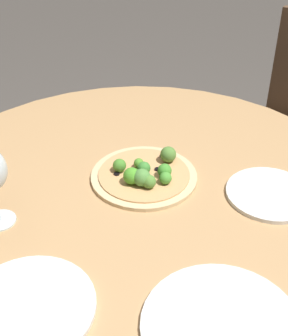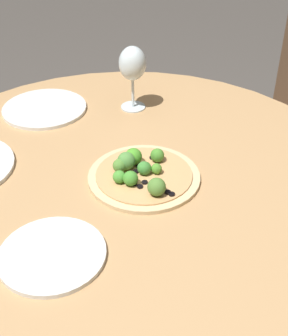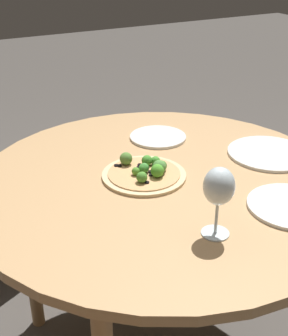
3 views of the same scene
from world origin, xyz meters
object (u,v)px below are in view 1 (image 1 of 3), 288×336
Objects in this scene: pizza at (145,174)px; plate_far at (222,327)px; plate_side at (270,194)px; plate_near at (28,307)px.

pizza is 0.45m from plate_far.
plate_far is 1.36× the size of plate_side.
plate_near and plate_far have the same top height.
pizza is 1.27× the size of plate_side.
plate_near is at bearing 37.79° from pizza.
pizza reaches higher than plate_near.
plate_far is (0.06, 0.45, -0.01)m from pizza.
pizza is at bearing -142.21° from plate_near.
plate_far is at bearing 82.67° from pizza.
plate_far is (-0.29, 0.18, 0.00)m from plate_near.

